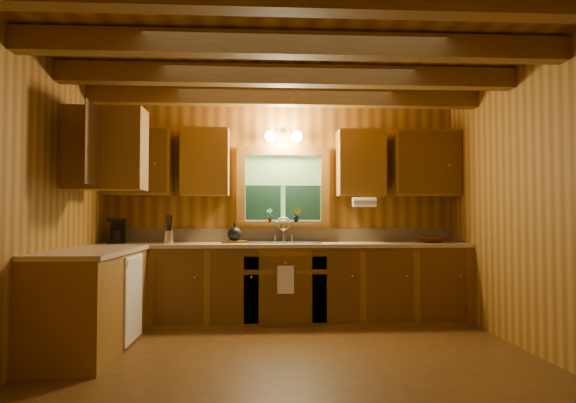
# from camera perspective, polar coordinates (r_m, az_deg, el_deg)

# --- Properties ---
(room) EXTENTS (4.20, 4.20, 4.20)m
(room) POSITION_cam_1_polar(r_m,az_deg,el_deg) (4.08, 0.62, -0.31)
(room) COLOR #513513
(room) RESTS_ON ground
(ceiling_beams) EXTENTS (4.20, 2.54, 0.18)m
(ceiling_beams) POSITION_cam_1_polar(r_m,az_deg,el_deg) (4.28, 0.62, 15.83)
(ceiling_beams) COLOR brown
(ceiling_beams) RESTS_ON room
(base_cabinets) EXTENTS (4.20, 2.22, 0.86)m
(base_cabinets) POSITION_cam_1_polar(r_m,az_deg,el_deg) (5.41, -5.60, -9.97)
(base_cabinets) COLOR brown
(base_cabinets) RESTS_ON ground
(countertop) EXTENTS (4.20, 2.24, 0.04)m
(countertop) POSITION_cam_1_polar(r_m,az_deg,el_deg) (5.37, -5.44, -5.20)
(countertop) COLOR tan
(countertop) RESTS_ON base_cabinets
(backsplash) EXTENTS (4.20, 0.02, 0.16)m
(backsplash) POSITION_cam_1_polar(r_m,az_deg,el_deg) (5.96, -0.58, -3.93)
(backsplash) COLOR tan
(backsplash) RESTS_ON room
(dishwasher_panel) EXTENTS (0.02, 0.60, 0.80)m
(dishwasher_panel) POSITION_cam_1_polar(r_m,az_deg,el_deg) (4.95, -17.47, -10.62)
(dishwasher_panel) COLOR white
(dishwasher_panel) RESTS_ON base_cabinets
(upper_cabinets) EXTENTS (4.19, 1.77, 0.78)m
(upper_cabinets) POSITION_cam_1_polar(r_m,az_deg,el_deg) (5.54, -6.23, 4.86)
(upper_cabinets) COLOR brown
(upper_cabinets) RESTS_ON room
(window) EXTENTS (1.12, 0.08, 1.00)m
(window) POSITION_cam_1_polar(r_m,az_deg,el_deg) (5.95, -0.57, 1.36)
(window) COLOR brown
(window) RESTS_ON room
(window_sill) EXTENTS (1.06, 0.14, 0.04)m
(window_sill) POSITION_cam_1_polar(r_m,az_deg,el_deg) (5.89, -0.55, -2.59)
(window_sill) COLOR brown
(window_sill) RESTS_ON room
(wall_sconce) EXTENTS (0.45, 0.21, 0.17)m
(wall_sconce) POSITION_cam_1_polar(r_m,az_deg,el_deg) (5.90, -0.51, 7.60)
(wall_sconce) COLOR black
(wall_sconce) RESTS_ON room
(paper_towel_roll) EXTENTS (0.27, 0.11, 0.11)m
(paper_towel_roll) POSITION_cam_1_polar(r_m,az_deg,el_deg) (5.72, 8.83, -0.08)
(paper_towel_roll) COLOR white
(paper_towel_roll) RESTS_ON upper_cabinets
(dish_towel) EXTENTS (0.18, 0.01, 0.30)m
(dish_towel) POSITION_cam_1_polar(r_m,az_deg,el_deg) (5.38, -0.28, -9.05)
(dish_towel) COLOR white
(dish_towel) RESTS_ON base_cabinets
(sink) EXTENTS (0.82, 0.48, 0.43)m
(sink) POSITION_cam_1_polar(r_m,az_deg,el_deg) (5.68, -0.45, -5.27)
(sink) COLOR silver
(sink) RESTS_ON countertop
(coffee_maker) EXTENTS (0.16, 0.20, 0.28)m
(coffee_maker) POSITION_cam_1_polar(r_m,az_deg,el_deg) (5.93, -19.18, -3.26)
(coffee_maker) COLOR black
(coffee_maker) RESTS_ON countertop
(utensil_crock) EXTENTS (0.12, 0.12, 0.33)m
(utensil_crock) POSITION_cam_1_polar(r_m,az_deg,el_deg) (5.70, -13.68, -3.95)
(utensil_crock) COLOR silver
(utensil_crock) RESTS_ON countertop
(cutting_board) EXTENTS (0.31, 0.25, 0.02)m
(cutting_board) POSITION_cam_1_polar(r_m,az_deg,el_deg) (5.70, -6.21, -4.68)
(cutting_board) COLOR #563712
(cutting_board) RESTS_ON countertop
(teakettle) EXTENTS (0.16, 0.16, 0.20)m
(teakettle) POSITION_cam_1_polar(r_m,az_deg,el_deg) (5.69, -6.21, -3.74)
(teakettle) COLOR black
(teakettle) RESTS_ON cutting_board
(wicker_basket) EXTENTS (0.36, 0.36, 0.08)m
(wicker_basket) POSITION_cam_1_polar(r_m,az_deg,el_deg) (6.00, 16.46, -4.21)
(wicker_basket) COLOR #48230C
(wicker_basket) RESTS_ON countertop
(potted_plant_left) EXTENTS (0.10, 0.08, 0.16)m
(potted_plant_left) POSITION_cam_1_polar(r_m,az_deg,el_deg) (5.86, -2.13, -1.60)
(potted_plant_left) COLOR #563712
(potted_plant_left) RESTS_ON window_sill
(potted_plant_right) EXTENTS (0.11, 0.10, 0.16)m
(potted_plant_right) POSITION_cam_1_polar(r_m,az_deg,el_deg) (5.90, 1.04, -1.59)
(potted_plant_right) COLOR #563712
(potted_plant_right) RESTS_ON window_sill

